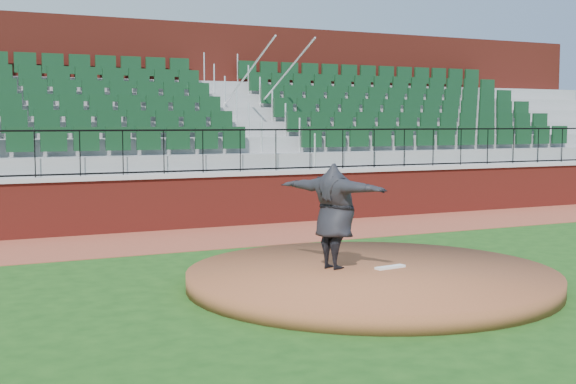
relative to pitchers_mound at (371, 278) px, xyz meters
name	(u,v)px	position (x,y,z in m)	size (l,w,h in m)	color
ground	(331,284)	(-0.47, 0.40, -0.12)	(90.00, 90.00, 0.00)	#194413
warning_track	(208,237)	(-0.47, 5.80, -0.12)	(34.00, 3.20, 0.01)	brown
field_wall	(184,203)	(-0.47, 7.40, 0.47)	(34.00, 0.35, 1.20)	maroon
wall_cap	(184,175)	(-0.47, 7.40, 1.12)	(34.00, 0.45, 0.10)	#B7B7B7
wall_railing	(184,152)	(-0.47, 7.40, 1.67)	(34.00, 0.05, 1.00)	black
seating_stands	(150,129)	(-0.47, 10.12, 2.18)	(34.00, 5.10, 4.60)	gray
concourse_wall	(123,113)	(-0.47, 12.92, 2.62)	(34.00, 0.50, 5.50)	maroon
pitchers_mound	(371,278)	(0.00, 0.00, 0.00)	(5.59, 5.59, 0.25)	brown
pitching_rubber	(390,267)	(0.33, -0.02, 0.14)	(0.52, 0.13, 0.03)	white
pitcher	(334,216)	(-0.45, 0.35, 0.93)	(1.98, 0.54, 1.61)	black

